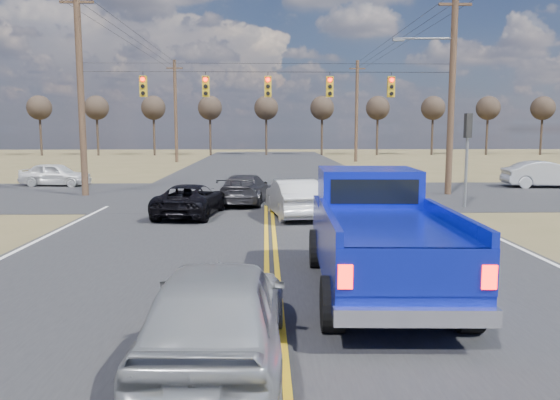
{
  "coord_description": "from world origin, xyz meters",
  "views": [
    {
      "loc": [
        -0.15,
        -8.89,
        3.25
      ],
      "look_at": [
        0.22,
        4.6,
        1.5
      ],
      "focal_mm": 35.0,
      "sensor_mm": 36.0,
      "label": 1
    }
  ],
  "objects_px": {
    "silver_suv": "(218,312)",
    "dgrey_car_queue": "(246,189)",
    "black_suv": "(190,200)",
    "cross_car_east_near": "(545,175)",
    "cross_car_west": "(55,174)",
    "pickup_truck": "(377,235)",
    "white_car_queue": "(294,198)"
  },
  "relations": [
    {
      "from": "silver_suv",
      "to": "dgrey_car_queue",
      "type": "relative_size",
      "value": 1.01
    },
    {
      "from": "black_suv",
      "to": "dgrey_car_queue",
      "type": "height_order",
      "value": "dgrey_car_queue"
    },
    {
      "from": "cross_car_east_near",
      "to": "silver_suv",
      "type": "bearing_deg",
      "value": 148.57
    },
    {
      "from": "silver_suv",
      "to": "cross_car_west",
      "type": "distance_m",
      "value": 26.95
    },
    {
      "from": "silver_suv",
      "to": "black_suv",
      "type": "xyz_separation_m",
      "value": [
        -2.17,
        13.22,
        -0.16
      ]
    },
    {
      "from": "pickup_truck",
      "to": "cross_car_west",
      "type": "height_order",
      "value": "pickup_truck"
    },
    {
      "from": "silver_suv",
      "to": "dgrey_car_queue",
      "type": "height_order",
      "value": "silver_suv"
    },
    {
      "from": "black_suv",
      "to": "cross_car_west",
      "type": "distance_m",
      "value": 14.53
    },
    {
      "from": "cross_car_west",
      "to": "cross_car_east_near",
      "type": "bearing_deg",
      "value": -86.71
    },
    {
      "from": "pickup_truck",
      "to": "white_car_queue",
      "type": "relative_size",
      "value": 1.49
    },
    {
      "from": "dgrey_car_queue",
      "to": "white_car_queue",
      "type": "bearing_deg",
      "value": 126.3
    },
    {
      "from": "cross_car_east_near",
      "to": "black_suv",
      "type": "bearing_deg",
      "value": 121.52
    },
    {
      "from": "silver_suv",
      "to": "pickup_truck",
      "type": "bearing_deg",
      "value": -127.89
    },
    {
      "from": "cross_car_west",
      "to": "cross_car_east_near",
      "type": "distance_m",
      "value": 27.8
    },
    {
      "from": "dgrey_car_queue",
      "to": "cross_car_west",
      "type": "bearing_deg",
      "value": -25.91
    },
    {
      "from": "silver_suv",
      "to": "cross_car_east_near",
      "type": "bearing_deg",
      "value": -123.73
    },
    {
      "from": "cross_car_east_near",
      "to": "dgrey_car_queue",
      "type": "bearing_deg",
      "value": 114.66
    },
    {
      "from": "silver_suv",
      "to": "white_car_queue",
      "type": "bearing_deg",
      "value": -95.61
    },
    {
      "from": "silver_suv",
      "to": "cross_car_west",
      "type": "relative_size",
      "value": 1.15
    },
    {
      "from": "silver_suv",
      "to": "black_suv",
      "type": "height_order",
      "value": "silver_suv"
    },
    {
      "from": "white_car_queue",
      "to": "silver_suv",
      "type": "bearing_deg",
      "value": 74.2
    },
    {
      "from": "dgrey_car_queue",
      "to": "cross_car_west",
      "type": "distance_m",
      "value": 13.67
    },
    {
      "from": "black_suv",
      "to": "silver_suv",
      "type": "bearing_deg",
      "value": 106.36
    },
    {
      "from": "white_car_queue",
      "to": "dgrey_car_queue",
      "type": "distance_m",
      "value": 4.16
    },
    {
      "from": "white_car_queue",
      "to": "cross_car_east_near",
      "type": "xyz_separation_m",
      "value": [
        14.62,
        9.85,
        0.03
      ]
    },
    {
      "from": "pickup_truck",
      "to": "black_suv",
      "type": "xyz_separation_m",
      "value": [
        -5.07,
        9.73,
        -0.54
      ]
    },
    {
      "from": "pickup_truck",
      "to": "black_suv",
      "type": "height_order",
      "value": "pickup_truck"
    },
    {
      "from": "cross_car_west",
      "to": "black_suv",
      "type": "bearing_deg",
      "value": -133.7
    },
    {
      "from": "pickup_truck",
      "to": "cross_car_east_near",
      "type": "distance_m",
      "value": 23.49
    },
    {
      "from": "white_car_queue",
      "to": "cross_car_east_near",
      "type": "bearing_deg",
      "value": -154.3
    },
    {
      "from": "pickup_truck",
      "to": "silver_suv",
      "type": "relative_size",
      "value": 1.42
    },
    {
      "from": "dgrey_car_queue",
      "to": "cross_car_east_near",
      "type": "relative_size",
      "value": 0.99
    }
  ]
}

